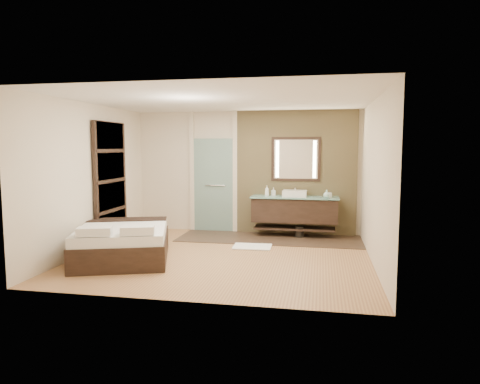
% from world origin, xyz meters
% --- Properties ---
extents(floor, '(5.00, 5.00, 0.00)m').
position_xyz_m(floor, '(0.00, 0.00, 0.00)').
color(floor, '#915C3C').
rests_on(floor, ground).
extents(tile_strip, '(3.80, 1.30, 0.01)m').
position_xyz_m(tile_strip, '(0.60, 1.60, 0.01)').
color(tile_strip, '#38261E').
rests_on(tile_strip, floor).
extents(stone_wall, '(2.60, 0.08, 2.70)m').
position_xyz_m(stone_wall, '(1.10, 2.21, 1.35)').
color(stone_wall, tan).
rests_on(stone_wall, floor).
extents(vanity, '(1.85, 0.55, 0.88)m').
position_xyz_m(vanity, '(1.10, 1.92, 0.58)').
color(vanity, black).
rests_on(vanity, stone_wall).
extents(mirror_unit, '(1.06, 0.04, 0.96)m').
position_xyz_m(mirror_unit, '(1.10, 2.16, 1.65)').
color(mirror_unit, black).
rests_on(mirror_unit, stone_wall).
extents(frosted_door, '(1.10, 0.12, 2.70)m').
position_xyz_m(frosted_door, '(-0.75, 2.20, 1.14)').
color(frosted_door, '#ACDAD1').
rests_on(frosted_door, floor).
extents(shoji_partition, '(0.06, 1.20, 2.40)m').
position_xyz_m(shoji_partition, '(-2.43, 0.60, 1.21)').
color(shoji_partition, black).
rests_on(shoji_partition, floor).
extents(bed, '(1.97, 2.20, 0.70)m').
position_xyz_m(bed, '(-1.65, -0.52, 0.29)').
color(bed, black).
rests_on(bed, floor).
extents(bath_mat, '(0.74, 0.53, 0.02)m').
position_xyz_m(bath_mat, '(0.38, 0.75, 0.02)').
color(bath_mat, white).
rests_on(bath_mat, floor).
extents(waste_bin, '(0.25, 0.25, 0.24)m').
position_xyz_m(waste_bin, '(1.21, 1.85, 0.12)').
color(waste_bin, black).
rests_on(waste_bin, floor).
extents(tissue_box, '(0.16, 0.16, 0.10)m').
position_xyz_m(tissue_box, '(1.80, 1.83, 0.92)').
color(tissue_box, silver).
rests_on(tissue_box, vanity).
extents(soap_bottle_a, '(0.09, 0.09, 0.22)m').
position_xyz_m(soap_bottle_a, '(0.51, 1.92, 0.98)').
color(soap_bottle_a, white).
rests_on(soap_bottle_a, vanity).
extents(soap_bottle_b, '(0.10, 0.10, 0.17)m').
position_xyz_m(soap_bottle_b, '(0.64, 2.00, 0.95)').
color(soap_bottle_b, '#B2B2B2').
rests_on(soap_bottle_b, vanity).
extents(soap_bottle_c, '(0.15, 0.15, 0.17)m').
position_xyz_m(soap_bottle_c, '(1.76, 1.77, 0.95)').
color(soap_bottle_c, '#A7D2C9').
rests_on(soap_bottle_c, vanity).
extents(cup, '(0.14, 0.14, 0.09)m').
position_xyz_m(cup, '(1.80, 1.96, 0.91)').
color(cup, white).
rests_on(cup, vanity).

